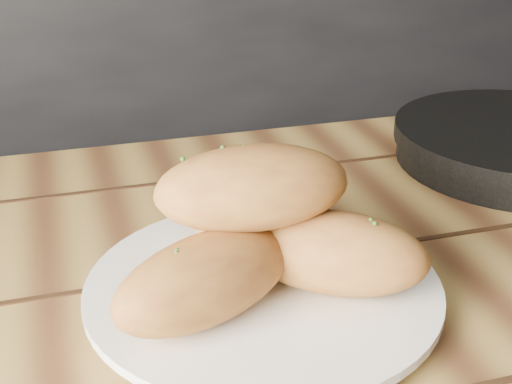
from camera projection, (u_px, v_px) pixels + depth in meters
name	position (u px, v px, depth m)	size (l,w,h in m)	color
counter	(448.00, 133.00, 1.81)	(2.80, 0.60, 0.90)	black
plate	(263.00, 291.00, 0.58)	(0.29, 0.29, 0.02)	white
bread_rolls	(258.00, 234.00, 0.56)	(0.27, 0.23, 0.12)	#A36C2D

